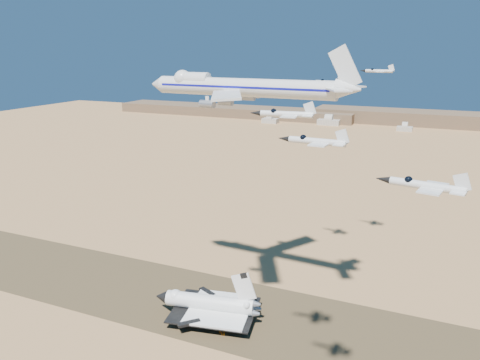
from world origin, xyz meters
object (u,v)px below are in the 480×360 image
at_px(shuttle, 209,304).
at_px(carrier_747, 237,87).
at_px(chase_jet_a, 285,114).
at_px(chase_jet_d, 328,82).
at_px(crew_a, 224,334).
at_px(crew_c, 222,334).
at_px(chase_jet_e, 378,71).
at_px(crew_b, 220,331).
at_px(chase_jet_c, 425,185).
at_px(chase_jet_b, 315,141).

xyz_separation_m(shuttle, carrier_747, (7.45, 10.19, 82.47)).
xyz_separation_m(chase_jet_a, chase_jet_d, (-11.00, 91.68, 1.41)).
distance_m(chase_jet_a, chase_jet_d, 92.35).
height_order(shuttle, crew_a, shuttle).
bearing_deg(crew_c, chase_jet_a, 178.93).
bearing_deg(carrier_747, shuttle, -123.10).
xyz_separation_m(carrier_747, crew_c, (2.58, -19.60, -87.17)).
relative_size(crew_c, chase_jet_e, 0.11).
xyz_separation_m(carrier_747, crew_a, (3.38, -19.34, -87.03)).
xyz_separation_m(shuttle, crew_b, (8.89, -8.32, -4.63)).
xyz_separation_m(carrier_747, chase_jet_a, (33.69, -48.01, -1.77)).
bearing_deg(chase_jet_a, chase_jet_e, 80.15).
xyz_separation_m(shuttle, chase_jet_c, (73.77, -60.24, 72.97)).
height_order(crew_a, crew_c, crew_a).
distance_m(shuttle, crew_b, 13.03).
bearing_deg(chase_jet_a, crew_c, 131.03).
bearing_deg(crew_b, chase_jet_d, -30.75).
height_order(crew_a, chase_jet_d, chase_jet_d).
bearing_deg(chase_jet_e, chase_jet_d, -125.96).
bearing_deg(crew_a, crew_c, 108.54).
bearing_deg(shuttle, crew_a, -50.65).
bearing_deg(chase_jet_b, chase_jet_e, 95.58).
xyz_separation_m(carrier_747, chase_jet_e, (40.07, 63.33, 3.71)).
distance_m(carrier_747, chase_jet_a, 58.68).
xyz_separation_m(chase_jet_c, chase_jet_e, (-26.25, 133.76, 13.21)).
relative_size(crew_a, chase_jet_e, 0.13).
relative_size(carrier_747, chase_jet_a, 5.06).
height_order(shuttle, carrier_747, carrier_747).
bearing_deg(chase_jet_e, crew_b, -109.74).
bearing_deg(crew_a, chase_jet_b, -135.78).
bearing_deg(chase_jet_c, shuttle, 151.46).
distance_m(crew_a, chase_jet_a, 94.93).
bearing_deg(chase_jet_c, chase_jet_d, 121.62).
relative_size(shuttle, crew_c, 25.49).
relative_size(crew_a, crew_b, 1.07).
bearing_deg(chase_jet_b, chase_jet_a, 130.09).
xyz_separation_m(chase_jet_b, chase_jet_c, (21.24, -7.18, -4.79)).
xyz_separation_m(crew_b, crew_c, (1.13, -1.08, -0.07)).
bearing_deg(crew_c, crew_b, -2.28).
bearing_deg(chase_jet_d, chase_jet_b, -65.93).
relative_size(chase_jet_c, chase_jet_d, 1.03).
bearing_deg(crew_a, crew_b, 67.73).
height_order(crew_c, chase_jet_d, chase_jet_d).
height_order(crew_c, chase_jet_b, chase_jet_b).
relative_size(crew_a, crew_c, 1.17).
bearing_deg(carrier_747, chase_jet_d, 65.59).
distance_m(crew_c, chase_jet_c, 112.61).
height_order(crew_b, chase_jet_a, chase_jet_a).
relative_size(shuttle, chase_jet_c, 2.69).
bearing_deg(crew_a, carrier_747, 10.61).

